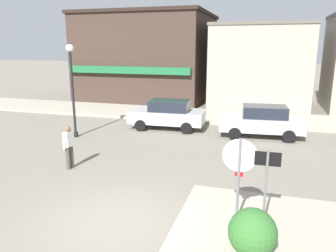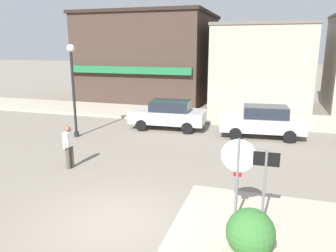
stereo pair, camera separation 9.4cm
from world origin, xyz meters
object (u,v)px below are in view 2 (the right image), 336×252
Objects in this scene: stop_sign at (238,170)px; parked_car_nearest at (168,114)px; pedestrian_crossing_near at (69,146)px; planter at (250,240)px; lamp_post at (73,77)px; parked_car_second at (262,121)px; one_way_sign at (265,181)px.

stop_sign is 10.14m from parked_car_nearest.
planter is at bearing -28.91° from pedestrian_crossing_near.
stop_sign is 0.51× the size of lamp_post.
stop_sign is at bearing -35.99° from lamp_post.
planter is at bearing -40.33° from lamp_post.
lamp_post reaches higher than parked_car_second.
one_way_sign is 8.94m from parked_car_second.
parked_car_second is 9.32m from pedestrian_crossing_near.
stop_sign is at bearing -20.13° from pedestrian_crossing_near.
one_way_sign is 1.30× the size of pedestrian_crossing_near.
parked_car_nearest is 6.96m from pedestrian_crossing_near.
parked_car_nearest reaches higher than planter.
planter is 0.30× the size of parked_car_nearest.
parked_car_nearest is at bearing 36.72° from lamp_post.
one_way_sign is 10.51m from parked_car_nearest.
planter is (0.43, -1.40, -0.96)m from stop_sign.
lamp_post reaches higher than pedestrian_crossing_near.
one_way_sign is 7.32m from pedestrian_crossing_near.
one_way_sign is 0.51× the size of parked_car_nearest.
planter is 0.76× the size of pedestrian_crossing_near.
planter is 7.65m from pedestrian_crossing_near.
parked_car_nearest is at bearing 177.59° from parked_car_second.
planter is 0.30× the size of parked_car_second.
one_way_sign is at bearing -88.35° from parked_car_second.
stop_sign is at bearing -92.48° from parked_car_second.
lamp_post is 1.10× the size of parked_car_second.
pedestrian_crossing_near is (-6.64, -6.54, 0.06)m from parked_car_second.
one_way_sign is at bearing -60.45° from parked_car_nearest.
stop_sign is 6.70m from pedestrian_crossing_near.
pedestrian_crossing_near reaches higher than parked_car_nearest.
pedestrian_crossing_near is at bearing 160.92° from one_way_sign.
planter is 11.56m from parked_car_nearest.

